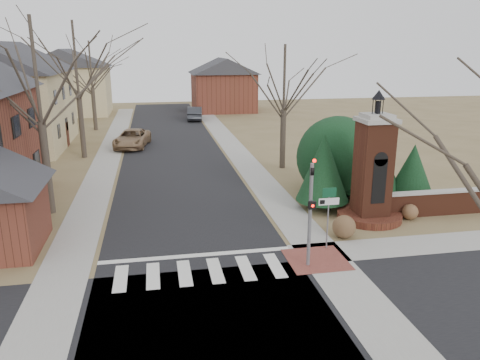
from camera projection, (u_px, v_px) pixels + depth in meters
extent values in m
plane|color=brown|center=(202.00, 282.00, 17.37)|extent=(120.00, 120.00, 0.00)
cube|color=black|center=(174.00, 154.00, 38.17)|extent=(8.00, 70.00, 0.01)
cube|color=black|center=(213.00, 327.00, 14.53)|extent=(120.00, 8.00, 0.01)
cube|color=silver|center=(200.00, 272.00, 18.12)|extent=(8.00, 2.20, 0.02)
cube|color=silver|center=(196.00, 255.00, 19.54)|extent=(8.00, 0.35, 0.02)
cube|color=gray|center=(236.00, 151.00, 39.08)|extent=(2.00, 60.00, 0.02)
cube|color=gray|center=(108.00, 156.00, 37.25)|extent=(2.00, 60.00, 0.02)
cube|color=brown|center=(316.00, 260.00, 19.15)|extent=(2.40, 2.40, 0.02)
cylinder|color=slate|center=(310.00, 216.00, 18.11)|extent=(0.14, 0.14, 4.20)
imported|color=black|center=(312.00, 167.00, 17.58)|extent=(0.15, 0.18, 0.90)
sphere|color=#FF0C05|center=(314.00, 161.00, 17.29)|extent=(0.14, 0.14, 0.14)
cube|color=black|center=(312.00, 205.00, 17.81)|extent=(0.28, 0.16, 0.30)
sphere|color=#FF0C05|center=(313.00, 206.00, 17.72)|extent=(0.11, 0.11, 0.11)
cylinder|color=slate|center=(328.00, 220.00, 19.89)|extent=(0.06, 0.06, 2.60)
cube|color=silver|center=(329.00, 202.00, 19.63)|extent=(0.90, 0.03, 0.30)
cube|color=black|center=(322.00, 202.00, 19.57)|extent=(0.22, 0.02, 0.18)
cube|color=#0E4327|center=(329.00, 192.00, 19.52)|extent=(0.60, 0.03, 0.40)
cylinder|color=#5C2B1B|center=(369.00, 216.00, 23.63)|extent=(3.20, 3.20, 0.36)
cube|color=#5C2B1B|center=(373.00, 172.00, 22.99)|extent=(1.50, 1.50, 5.00)
cube|color=black|center=(379.00, 181.00, 22.39)|extent=(0.70, 0.10, 2.20)
cube|color=gray|center=(377.00, 120.00, 22.29)|extent=(1.70, 1.70, 0.20)
cube|color=gray|center=(377.00, 116.00, 22.24)|extent=(1.30, 1.30, 0.20)
cylinder|color=black|center=(378.00, 107.00, 22.13)|extent=(0.20, 0.20, 0.60)
cone|color=black|center=(379.00, 95.00, 21.96)|extent=(0.64, 0.64, 0.45)
cube|color=#5C2B1B|center=(450.00, 203.00, 24.30)|extent=(7.50, 0.40, 1.20)
cube|color=gray|center=(452.00, 191.00, 24.12)|extent=(7.50, 0.50, 0.10)
cube|color=beige|center=(9.00, 111.00, 39.65)|extent=(9.00, 12.00, 6.40)
cube|color=beige|center=(69.00, 91.00, 59.83)|extent=(10.00, 8.00, 6.00)
cube|color=beige|center=(39.00, 59.00, 56.73)|extent=(0.75, 0.75, 3.08)
cube|color=brown|center=(223.00, 92.00, 63.47)|extent=(8.00, 8.00, 5.00)
cube|color=brown|center=(208.00, 67.00, 60.63)|extent=(0.75, 0.75, 2.80)
cylinder|color=#473D33|center=(322.00, 204.00, 25.18)|extent=(0.20, 0.20, 0.50)
cone|color=black|center=(323.00, 167.00, 24.62)|extent=(2.80, 2.80, 3.60)
cylinder|color=#473D33|center=(369.00, 194.00, 26.90)|extent=(0.20, 0.20, 0.50)
cone|color=black|center=(372.00, 154.00, 26.25)|extent=(3.40, 3.40, 4.20)
cylinder|color=#473D33|center=(410.00, 197.00, 26.30)|extent=(0.20, 0.20, 0.50)
cone|color=black|center=(413.00, 169.00, 25.85)|extent=(2.40, 2.40, 2.80)
sphere|color=black|center=(338.00, 154.00, 27.27)|extent=(4.80, 4.80, 4.80)
cylinder|color=#473D33|center=(47.00, 168.00, 23.99)|extent=(0.40, 0.40, 4.83)
cylinder|color=#473D33|center=(82.00, 126.00, 36.25)|extent=(0.40, 0.40, 5.04)
cylinder|color=#473D33|center=(94.00, 109.00, 48.54)|extent=(0.40, 0.40, 4.41)
cylinder|color=#473D33|center=(283.00, 139.00, 33.24)|extent=(0.40, 0.40, 4.20)
imported|color=#91714F|center=(132.00, 138.00, 40.57)|extent=(3.41, 5.80, 1.51)
imported|color=#313338|center=(195.00, 113.00, 55.72)|extent=(2.18, 4.97, 1.59)
sphere|color=brown|center=(344.00, 227.00, 21.25)|extent=(1.06, 1.06, 1.06)
sphere|color=brown|center=(410.00, 212.00, 23.54)|extent=(0.81, 0.81, 0.81)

